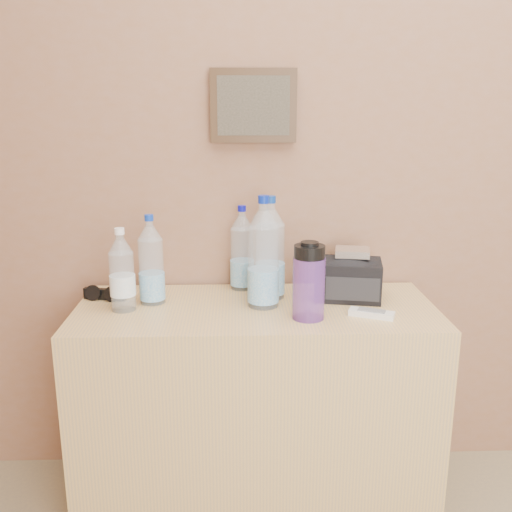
{
  "coord_description": "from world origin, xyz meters",
  "views": [
    {
      "loc": [
        -0.62,
        -0.07,
        1.4
      ],
      "look_at": [
        -0.55,
        1.71,
        0.93
      ],
      "focal_mm": 40.0,
      "sensor_mm": 36.0,
      "label": 1
    }
  ],
  "objects_px": {
    "pet_large_b": "(242,252)",
    "sunglasses": "(105,294)",
    "dresser": "(256,407)",
    "ac_remote": "(372,314)",
    "pet_large_a": "(151,264)",
    "pet_large_d": "(263,258)",
    "pet_large_c": "(270,253)",
    "pet_small": "(122,274)",
    "nalgene_bottle": "(309,281)",
    "foil_packet": "(352,252)",
    "toiletry_bag": "(348,277)"
  },
  "relations": [
    {
      "from": "pet_large_b",
      "to": "sunglasses",
      "type": "xyz_separation_m",
      "value": [
        -0.48,
        -0.11,
        -0.12
      ]
    },
    {
      "from": "pet_large_b",
      "to": "sunglasses",
      "type": "bearing_deg",
      "value": -166.7
    },
    {
      "from": "dresser",
      "to": "sunglasses",
      "type": "bearing_deg",
      "value": 170.13
    },
    {
      "from": "ac_remote",
      "to": "dresser",
      "type": "bearing_deg",
      "value": -172.65
    },
    {
      "from": "sunglasses",
      "to": "pet_large_a",
      "type": "bearing_deg",
      "value": 1.12
    },
    {
      "from": "dresser",
      "to": "pet_large_d",
      "type": "bearing_deg",
      "value": 18.48
    },
    {
      "from": "pet_large_c",
      "to": "pet_small",
      "type": "xyz_separation_m",
      "value": [
        -0.49,
        -0.11,
        -0.04
      ]
    },
    {
      "from": "sunglasses",
      "to": "pet_small",
      "type": "bearing_deg",
      "value": -37.63
    },
    {
      "from": "ac_remote",
      "to": "pet_large_c",
      "type": "bearing_deg",
      "value": 170.43
    },
    {
      "from": "pet_large_c",
      "to": "ac_remote",
      "type": "xyz_separation_m",
      "value": [
        0.31,
        -0.2,
        -0.15
      ]
    },
    {
      "from": "pet_large_b",
      "to": "nalgene_bottle",
      "type": "bearing_deg",
      "value": -57.03
    },
    {
      "from": "sunglasses",
      "to": "foil_packet",
      "type": "xyz_separation_m",
      "value": [
        0.86,
        -0.01,
        0.14
      ]
    },
    {
      "from": "toiletry_bag",
      "to": "pet_large_c",
      "type": "bearing_deg",
      "value": -173.01
    },
    {
      "from": "pet_large_c",
      "to": "pet_large_d",
      "type": "height_order",
      "value": "pet_large_d"
    },
    {
      "from": "pet_large_a",
      "to": "ac_remote",
      "type": "relative_size",
      "value": 2.14
    },
    {
      "from": "sunglasses",
      "to": "pet_large_b",
      "type": "bearing_deg",
      "value": 26.29
    },
    {
      "from": "pet_small",
      "to": "foil_packet",
      "type": "height_order",
      "value": "pet_small"
    },
    {
      "from": "dresser",
      "to": "pet_small",
      "type": "distance_m",
      "value": 0.66
    },
    {
      "from": "pet_large_d",
      "to": "foil_packet",
      "type": "height_order",
      "value": "pet_large_d"
    },
    {
      "from": "pet_large_c",
      "to": "foil_packet",
      "type": "bearing_deg",
      "value": -2.55
    },
    {
      "from": "nalgene_bottle",
      "to": "foil_packet",
      "type": "relative_size",
      "value": 2.15
    },
    {
      "from": "pet_large_d",
      "to": "toiletry_bag",
      "type": "xyz_separation_m",
      "value": [
        0.3,
        0.07,
        -0.09
      ]
    },
    {
      "from": "pet_large_b",
      "to": "pet_large_d",
      "type": "xyz_separation_m",
      "value": [
        0.07,
        -0.2,
        0.03
      ]
    },
    {
      "from": "pet_small",
      "to": "foil_packet",
      "type": "distance_m",
      "value": 0.78
    },
    {
      "from": "ac_remote",
      "to": "toiletry_bag",
      "type": "bearing_deg",
      "value": 126.22
    },
    {
      "from": "pet_large_a",
      "to": "pet_large_d",
      "type": "height_order",
      "value": "pet_large_d"
    },
    {
      "from": "sunglasses",
      "to": "dresser",
      "type": "bearing_deg",
      "value": 3.13
    },
    {
      "from": "pet_small",
      "to": "foil_packet",
      "type": "relative_size",
      "value": 2.38
    },
    {
      "from": "pet_small",
      "to": "dresser",
      "type": "bearing_deg",
      "value": 1.92
    },
    {
      "from": "dresser",
      "to": "pet_small",
      "type": "relative_size",
      "value": 4.38
    },
    {
      "from": "dresser",
      "to": "foil_packet",
      "type": "bearing_deg",
      "value": 14.18
    },
    {
      "from": "pet_small",
      "to": "pet_large_b",
      "type": "bearing_deg",
      "value": 29.11
    },
    {
      "from": "pet_large_c",
      "to": "ac_remote",
      "type": "height_order",
      "value": "pet_large_c"
    },
    {
      "from": "pet_large_c",
      "to": "pet_large_d",
      "type": "xyz_separation_m",
      "value": [
        -0.03,
        -0.09,
        0.01
      ]
    },
    {
      "from": "sunglasses",
      "to": "ac_remote",
      "type": "relative_size",
      "value": 1.05
    },
    {
      "from": "pet_small",
      "to": "pet_large_c",
      "type": "bearing_deg",
      "value": 12.89
    },
    {
      "from": "dresser",
      "to": "sunglasses",
      "type": "xyz_separation_m",
      "value": [
        -0.52,
        0.09,
        0.39
      ]
    },
    {
      "from": "toiletry_bag",
      "to": "pet_large_b",
      "type": "bearing_deg",
      "value": 171.91
    },
    {
      "from": "pet_large_c",
      "to": "pet_small",
      "type": "height_order",
      "value": "pet_large_c"
    },
    {
      "from": "pet_large_c",
      "to": "ac_remote",
      "type": "distance_m",
      "value": 0.4
    },
    {
      "from": "pet_large_b",
      "to": "pet_large_c",
      "type": "bearing_deg",
      "value": -47.81
    },
    {
      "from": "sunglasses",
      "to": "toiletry_bag",
      "type": "height_order",
      "value": "toiletry_bag"
    },
    {
      "from": "dresser",
      "to": "sunglasses",
      "type": "height_order",
      "value": "sunglasses"
    },
    {
      "from": "dresser",
      "to": "pet_small",
      "type": "xyz_separation_m",
      "value": [
        -0.43,
        -0.01,
        0.5
      ]
    },
    {
      "from": "sunglasses",
      "to": "toiletry_bag",
      "type": "distance_m",
      "value": 0.85
    },
    {
      "from": "dresser",
      "to": "pet_large_a",
      "type": "distance_m",
      "value": 0.62
    },
    {
      "from": "pet_large_a",
      "to": "sunglasses",
      "type": "distance_m",
      "value": 0.21
    },
    {
      "from": "pet_large_b",
      "to": "toiletry_bag",
      "type": "height_order",
      "value": "pet_large_b"
    },
    {
      "from": "pet_large_b",
      "to": "pet_large_a",
      "type": "bearing_deg",
      "value": -154.11
    },
    {
      "from": "pet_large_d",
      "to": "ac_remote",
      "type": "relative_size",
      "value": 2.62
    }
  ]
}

